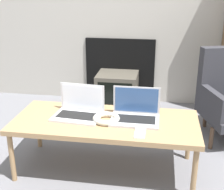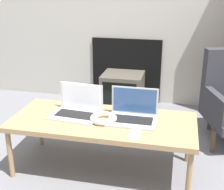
{
  "view_description": "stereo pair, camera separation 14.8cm",
  "coord_description": "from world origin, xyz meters",
  "px_view_note": "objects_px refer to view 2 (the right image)",
  "views": [
    {
      "loc": [
        0.37,
        -1.61,
        1.35
      ],
      "look_at": [
        0.0,
        0.69,
        0.49
      ],
      "focal_mm": 50.0,
      "sensor_mm": 36.0,
      "label": 1
    },
    {
      "loc": [
        0.51,
        -1.58,
        1.35
      ],
      "look_at": [
        0.0,
        0.69,
        0.49
      ],
      "focal_mm": 50.0,
      "sensor_mm": 36.0,
      "label": 2
    }
  ],
  "objects_px": {
    "laptop_right": "(133,114)",
    "headphones": "(103,118)",
    "phone": "(135,134)",
    "tv": "(123,90)",
    "laptop_left": "(78,109)"
  },
  "relations": [
    {
      "from": "laptop_right",
      "to": "headphones",
      "type": "distance_m",
      "value": 0.21
    },
    {
      "from": "laptop_right",
      "to": "phone",
      "type": "bearing_deg",
      "value": -77.31
    },
    {
      "from": "headphones",
      "to": "phone",
      "type": "height_order",
      "value": "headphones"
    },
    {
      "from": "tv",
      "to": "laptop_left",
      "type": "bearing_deg",
      "value": -95.4
    },
    {
      "from": "tv",
      "to": "headphones",
      "type": "bearing_deg",
      "value": -85.39
    },
    {
      "from": "laptop_right",
      "to": "phone",
      "type": "distance_m",
      "value": 0.24
    },
    {
      "from": "laptop_right",
      "to": "tv",
      "type": "distance_m",
      "value": 1.26
    },
    {
      "from": "laptop_left",
      "to": "laptop_right",
      "type": "bearing_deg",
      "value": 5.14
    },
    {
      "from": "headphones",
      "to": "tv",
      "type": "bearing_deg",
      "value": 94.61
    },
    {
      "from": "laptop_left",
      "to": "laptop_right",
      "type": "height_order",
      "value": "same"
    },
    {
      "from": "laptop_left",
      "to": "tv",
      "type": "height_order",
      "value": "laptop_left"
    },
    {
      "from": "laptop_left",
      "to": "phone",
      "type": "bearing_deg",
      "value": -20.84
    },
    {
      "from": "tv",
      "to": "laptop_right",
      "type": "bearing_deg",
      "value": -75.89
    },
    {
      "from": "laptop_right",
      "to": "tv",
      "type": "height_order",
      "value": "laptop_right"
    },
    {
      "from": "headphones",
      "to": "phone",
      "type": "relative_size",
      "value": 1.33
    }
  ]
}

